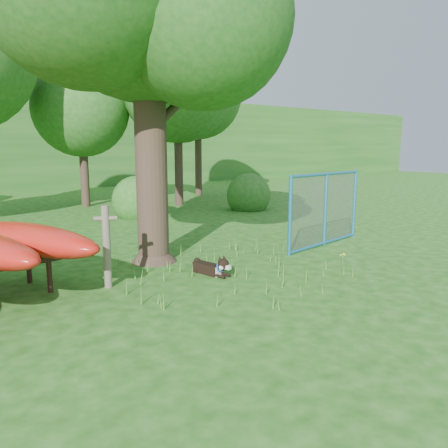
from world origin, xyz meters
TOP-DOWN VIEW (x-y plane):
  - ground at (0.00, 0.00)m, footprint 80.00×80.00m
  - wooden_post at (-2.05, 1.68)m, footprint 0.40×0.23m
  - husky_dog at (-0.08, 1.19)m, footprint 0.40×1.00m
  - fence_section at (3.83, 1.71)m, footprint 3.19×0.64m
  - wildflower_clump at (2.66, 0.18)m, footprint 0.11×0.11m
  - bg_tree_c at (1.50, 13.00)m, footprint 4.00×4.00m
  - bg_tree_d at (5.00, 11.00)m, footprint 4.80×4.80m
  - bg_tree_e at (8.00, 14.00)m, footprint 4.60×4.60m
  - shrub_right at (6.50, 8.00)m, footprint 1.80×1.80m
  - shrub_mid at (2.00, 9.00)m, footprint 1.80×1.80m

SIDE VIEW (x-z plane):
  - ground at x=0.00m, z-range 0.00..0.00m
  - shrub_right at x=6.50m, z-range -0.90..0.90m
  - shrub_mid at x=2.00m, z-range -0.90..0.90m
  - husky_dog at x=-0.08m, z-range -0.07..0.38m
  - wildflower_clump at x=2.66m, z-range 0.07..0.32m
  - wooden_post at x=-2.05m, z-range 0.04..1.54m
  - fence_section at x=3.83m, z-range -0.63..2.52m
  - bg_tree_c at x=1.50m, z-range 1.05..7.17m
  - bg_tree_d at x=5.00m, z-range 1.33..8.83m
  - bg_tree_e at x=8.00m, z-range 1.46..9.01m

